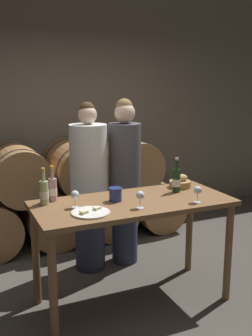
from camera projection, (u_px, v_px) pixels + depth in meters
The scene contains 15 objects.
ground_plane at pixel (133, 300), 3.45m from camera, with size 10.00×10.00×0.00m, color #4C473F.
stone_wall_back at pixel (62, 104), 5.05m from camera, with size 10.00×0.12×3.20m.
barrel_stack at pixel (77, 193), 4.78m from camera, with size 2.67×0.87×1.19m.
tasting_table at pixel (133, 215), 3.28m from camera, with size 1.65×0.73×0.91m.
person_left at pixel (89, 188), 3.88m from camera, with size 0.37×0.37×1.70m.
person_right at pixel (125, 181), 4.03m from camera, with size 0.33×0.33×1.72m.
wine_bottle_red at pixel (176, 180), 3.50m from camera, with size 0.07×0.07×0.31m.
wine_bottle_white at pixel (44, 192), 3.13m from camera, with size 0.07×0.07×0.30m.
wine_bottle_rose at pixel (53, 189), 3.24m from camera, with size 0.07×0.07×0.30m.
blue_crock at pixel (115, 194), 3.24m from camera, with size 0.11×0.11×0.11m.
bread_basket at pixel (180, 182), 3.66m from camera, with size 0.20×0.20×0.13m.
cheese_plate at pixel (91, 212), 2.94m from camera, with size 0.29×0.29×0.04m.
wine_glass_far_left at pixel (75, 195), 3.06m from camera, with size 0.07×0.07×0.14m.
wine_glass_left at pixel (140, 196), 3.05m from camera, with size 0.07×0.07×0.14m.
wine_glass_center at pixel (198, 191), 3.19m from camera, with size 0.07×0.07×0.14m.
Camera 1 is at (-1.33, -2.82, 1.88)m, focal length 42.00 mm.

